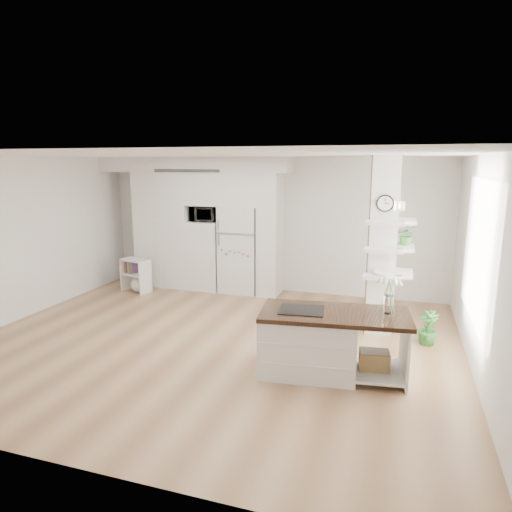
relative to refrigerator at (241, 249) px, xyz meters
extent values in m
cube|color=tan|center=(0.53, -2.68, -0.88)|extent=(7.00, 6.00, 0.01)
cube|color=white|center=(0.53, -2.68, 1.82)|extent=(7.00, 6.00, 0.04)
cube|color=silver|center=(0.53, 0.32, 0.47)|extent=(7.00, 0.04, 2.70)
cube|color=silver|center=(0.53, -5.68, 0.47)|extent=(7.00, 0.04, 2.70)
cube|color=silver|center=(-2.98, -2.68, 0.47)|extent=(0.04, 6.00, 2.70)
cube|color=silver|center=(4.03, -2.68, 0.47)|extent=(0.04, 6.00, 2.70)
cube|color=white|center=(-1.68, -0.01, 0.32)|extent=(1.20, 0.65, 2.40)
cube|color=white|center=(-0.75, -0.01, -0.17)|extent=(0.65, 0.65, 1.42)
cube|color=white|center=(-0.75, -0.01, 1.20)|extent=(0.65, 0.65, 0.65)
cube|color=white|center=(0.00, -0.01, 1.20)|extent=(0.85, 0.65, 0.65)
cube|color=white|center=(0.62, -0.01, 0.32)|extent=(0.40, 0.65, 2.40)
cube|color=silver|center=(-0.97, -0.03, 1.67)|extent=(4.00, 0.70, 0.30)
cube|color=#262626|center=(-0.97, -0.37, 1.56)|extent=(1.40, 0.04, 0.06)
cube|color=white|center=(0.00, 0.00, 0.00)|extent=(0.78, 0.66, 1.75)
cube|color=#B2B2B7|center=(0.00, -0.34, 0.36)|extent=(0.78, 0.01, 0.03)
cube|color=silver|center=(2.82, -1.48, 0.47)|extent=(0.40, 0.40, 2.70)
cube|color=#A2825A|center=(2.61, -1.48, 0.47)|extent=(0.02, 0.40, 2.70)
cube|color=#A2825A|center=(2.82, -1.27, 0.47)|extent=(0.40, 0.02, 2.70)
cylinder|color=black|center=(2.82, -1.69, 1.14)|extent=(0.25, 0.03, 0.25)
cylinder|color=white|center=(2.82, -1.71, 1.14)|extent=(0.21, 0.01, 0.21)
plane|color=white|center=(4.00, -2.38, 0.62)|extent=(0.00, 2.40, 2.40)
cylinder|color=white|center=(2.23, -2.53, 1.24)|extent=(0.12, 0.12, 0.10)
cube|color=white|center=(2.05, -3.23, -0.50)|extent=(1.25, 0.90, 0.75)
cube|color=white|center=(2.90, -3.13, -0.78)|extent=(0.72, 0.83, 0.04)
cube|color=white|center=(3.19, -3.10, -0.50)|extent=(0.12, 0.76, 0.75)
cube|color=#311C0E|center=(2.36, -3.20, -0.09)|extent=(1.88, 1.06, 0.05)
cube|color=black|center=(1.96, -3.24, -0.06)|extent=(0.59, 0.51, 0.01)
cube|color=#9B7C4B|center=(2.85, -3.14, -0.65)|extent=(0.39, 0.31, 0.22)
cylinder|color=white|center=(2.97, -3.03, 0.04)|extent=(0.12, 0.12, 0.22)
cube|color=white|center=(-2.29, -0.64, -0.53)|extent=(0.12, 0.33, 0.68)
cube|color=white|center=(-1.76, -0.78, -0.53)|extent=(0.12, 0.33, 0.68)
cube|color=white|center=(-2.02, -0.71, -0.21)|extent=(0.64, 0.47, 0.03)
cube|color=white|center=(-2.02, -0.71, -0.51)|extent=(0.61, 0.46, 0.03)
sphere|color=white|center=(-1.95, -0.73, -0.71)|extent=(0.33, 0.33, 0.33)
imported|color=#317C32|center=(3.52, -1.85, -0.66)|extent=(0.30, 0.27, 0.43)
imported|color=#317C32|center=(3.52, -1.82, -0.62)|extent=(0.37, 0.37, 0.50)
imported|color=#2D2D2D|center=(-0.75, -0.06, 0.69)|extent=(0.54, 0.37, 0.30)
imported|color=#317C32|center=(3.15, -1.38, 0.65)|extent=(0.27, 0.23, 0.30)
imported|color=white|center=(2.82, -1.78, 0.13)|extent=(0.22, 0.22, 0.05)
camera|label=1|loc=(3.07, -8.53, 1.72)|focal=32.00mm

